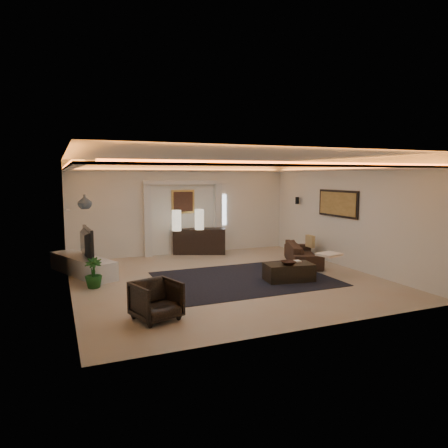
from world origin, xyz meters
name	(u,v)px	position (x,y,z in m)	size (l,w,h in m)	color
floor	(226,279)	(0.00, 0.00, 0.00)	(7.00, 7.00, 0.00)	#B0A58F
ceiling	(226,157)	(0.00, 0.00, 2.90)	(7.00, 7.00, 0.00)	white
wall_back	(183,208)	(0.00, 3.50, 1.45)	(7.00, 7.00, 0.00)	white
wall_front	(312,240)	(0.00, -3.50, 1.45)	(7.00, 7.00, 0.00)	white
wall_left	(68,226)	(-3.50, 0.00, 1.45)	(7.00, 7.00, 0.00)	white
wall_right	(346,213)	(3.50, 0.00, 1.45)	(7.00, 7.00, 0.00)	white
cove_soffit	(226,169)	(0.00, 0.00, 2.62)	(7.00, 7.00, 0.04)	silver
daylight_slit	(223,210)	(1.35, 3.48, 1.35)	(0.25, 0.03, 1.00)	white
area_rug	(245,279)	(0.40, -0.20, 0.01)	(4.00, 3.00, 0.01)	black
pilaster_left	(147,221)	(-1.15, 3.40, 1.10)	(0.22, 0.20, 2.20)	silver
pilaster_right	(218,218)	(1.15, 3.40, 1.10)	(0.22, 0.20, 2.20)	silver
alcove_header	(183,183)	(0.00, 3.40, 2.25)	(2.52, 0.20, 0.12)	silver
painting_frame	(183,202)	(0.00, 3.47, 1.65)	(0.74, 0.04, 0.74)	tan
painting_canvas	(183,202)	(0.00, 3.44, 1.65)	(0.62, 0.02, 0.62)	#4C2D1E
art_panel_frame	(338,204)	(3.47, 0.30, 1.70)	(0.04, 1.64, 0.74)	black
art_panel_gold	(337,204)	(3.44, 0.30, 1.70)	(0.02, 1.50, 0.62)	tan
wall_sconce	(297,200)	(3.38, 2.20, 1.68)	(0.12, 0.12, 0.22)	black
wall_niche	(68,210)	(-3.44, 1.40, 1.65)	(0.10, 0.55, 0.04)	silver
console	(200,241)	(0.46, 3.25, 0.40)	(1.63, 0.51, 0.81)	black
lamp_left	(177,221)	(-0.35, 3.00, 1.09)	(0.28, 0.28, 0.62)	beige
lamp_right	(199,220)	(0.37, 3.00, 1.09)	(0.28, 0.28, 0.63)	beige
media_ledge	(83,266)	(-3.15, 1.77, 0.23)	(0.61, 2.44, 0.46)	silver
tv	(82,244)	(-3.15, 1.46, 0.83)	(0.17, 1.32, 0.76)	black
figurine	(85,246)	(-3.04, 2.23, 0.64)	(0.16, 0.16, 0.42)	black
ginger_jar	(85,202)	(-3.06, 1.43, 1.84)	(0.33, 0.33, 0.34)	slate
plant	(93,273)	(-3.00, 0.39, 0.33)	(0.37, 0.37, 0.66)	#184716
sofa	(303,254)	(2.64, 0.71, 0.29)	(0.77, 1.97, 0.58)	black
throw_blanket	(329,254)	(2.42, -0.76, 0.55)	(0.54, 0.44, 0.06)	#F8EDC2
throw_pillow	(310,241)	(3.15, 1.11, 0.55)	(0.11, 0.35, 0.35)	tan
coffee_table	(289,272)	(1.29, -0.75, 0.20)	(1.11, 0.61, 0.42)	black
bowl	(288,263)	(1.21, -0.85, 0.45)	(0.34, 0.34, 0.08)	black
magazine	(296,261)	(1.55, -0.63, 0.42)	(0.23, 0.17, 0.03)	white
armchair	(156,300)	(-2.19, -2.12, 0.34)	(0.72, 0.74, 0.68)	black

